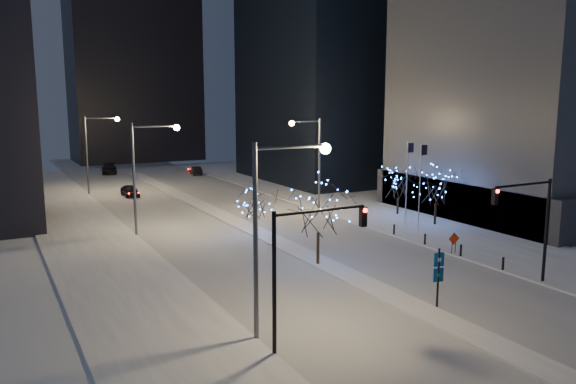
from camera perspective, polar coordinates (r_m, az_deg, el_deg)
ground at (r=33.17m, az=14.55°, el=-12.21°), size 160.00×160.00×0.00m
road at (r=62.34m, az=-7.92°, el=-1.84°), size 20.00×130.00×0.02m
median at (r=57.76m, az=-6.16°, el=-2.63°), size 2.00×80.00×0.15m
east_sidewalk at (r=57.07m, az=11.91°, el=-2.92°), size 10.00×90.00×0.15m
west_sidewalk at (r=44.58m, az=-18.04°, el=-6.66°), size 8.00×90.00×0.15m
midrise_block at (r=68.58m, az=25.90°, el=10.93°), size 30.00×22.00×30.00m
plinth at (r=69.24m, az=25.13°, el=0.15°), size 30.00×24.00×4.00m
horizon_block at (r=117.88m, az=-15.45°, el=13.40°), size 24.00×14.00×42.00m
street_lamp_w_near at (r=27.87m, az=-1.36°, el=-2.07°), size 4.40×0.56×10.00m
street_lamp_w_mid at (r=51.15m, az=-14.29°, el=2.87°), size 4.40×0.56×10.00m
street_lamp_w_far at (r=75.54m, az=-19.04°, el=4.66°), size 4.40×0.56×10.00m
street_lamp_east at (r=61.30m, az=2.50°, el=4.14°), size 3.90×0.56×10.00m
traffic_signal_west at (r=26.80m, az=1.57°, el=-6.37°), size 5.26×0.43×7.00m
traffic_signal_east at (r=38.94m, az=23.51°, el=-2.17°), size 5.26×0.43×7.00m
flagpoles at (r=53.15m, az=12.65°, el=1.33°), size 1.35×2.60×8.00m
bollards at (r=46.61m, az=15.40°, el=-5.17°), size 0.16×12.16×0.90m
car_near at (r=73.25m, az=-15.76°, el=0.13°), size 1.82×4.23×1.42m
car_mid at (r=92.30m, az=-9.36°, el=2.17°), size 1.91×4.19×1.33m
car_far at (r=96.52m, az=-17.70°, el=2.26°), size 3.24×5.97×1.64m
holiday_tree_median_near at (r=40.51m, az=3.10°, el=-1.55°), size 5.91×5.91×6.48m
holiday_tree_median_far at (r=50.14m, az=-3.39°, el=-1.29°), size 4.36×4.36×4.15m
holiday_tree_plaza_near at (r=55.38m, az=14.83°, el=0.49°), size 5.11×5.11×5.58m
holiday_tree_plaza_far at (r=59.71m, az=11.15°, el=0.73°), size 4.49×4.49×4.79m
wayfinding_sign at (r=33.91m, az=15.03°, el=-7.81°), size 0.64×0.21×3.58m
construction_sign at (r=45.76m, az=16.50°, el=-4.76°), size 1.01×0.15×1.68m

